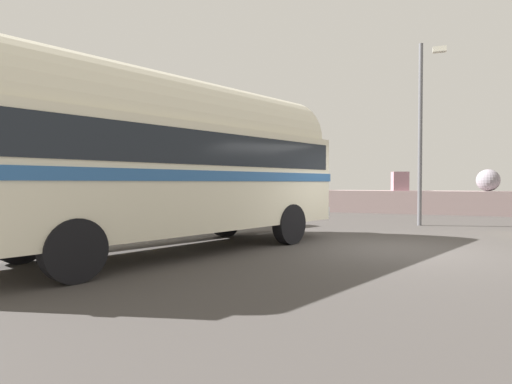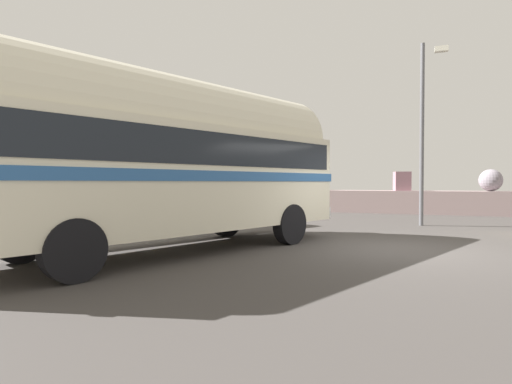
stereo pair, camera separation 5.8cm
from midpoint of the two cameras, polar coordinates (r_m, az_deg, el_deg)
ground at (r=9.82m, az=18.46°, el=-7.48°), size 32.00×26.00×0.02m
breakwater at (r=21.50m, az=20.21°, el=-0.95°), size 31.36×1.87×2.42m
vintage_coach at (r=8.99m, az=-11.51°, el=4.80°), size 5.38×8.86×3.70m
second_coach at (r=13.43m, az=-24.52°, el=3.55°), size 5.78×8.79×3.70m
lamp_post at (r=15.59m, az=21.70°, el=8.67°), size 0.90×0.75×6.23m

